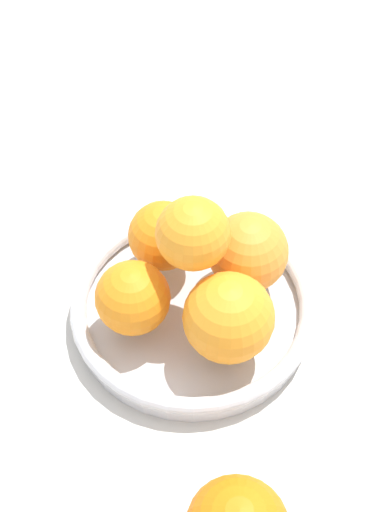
{
  "coord_description": "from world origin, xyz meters",
  "views": [
    {
      "loc": [
        -0.0,
        0.39,
        0.57
      ],
      "look_at": [
        0.0,
        0.0,
        0.09
      ],
      "focal_mm": 50.0,
      "sensor_mm": 36.0,
      "label": 1
    }
  ],
  "objects": [
    {
      "name": "ground_plane",
      "position": [
        0.0,
        0.0,
        0.0
      ],
      "size": [
        4.0,
        4.0,
        0.0
      ],
      "primitive_type": "plane",
      "color": "beige"
    },
    {
      "name": "fruit_bowl",
      "position": [
        0.0,
        0.0,
        0.02
      ],
      "size": [
        0.23,
        0.23,
        0.03
      ],
      "color": "silver",
      "rests_on": "ground_plane"
    },
    {
      "name": "orange_pile",
      "position": [
        -0.01,
        0.0,
        0.08
      ],
      "size": [
        0.17,
        0.17,
        0.12
      ],
      "color": "orange",
      "rests_on": "fruit_bowl"
    }
  ]
}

